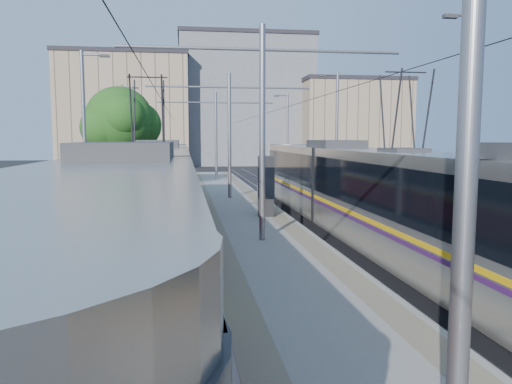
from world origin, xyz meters
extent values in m
plane|color=black|center=(0.00, 0.00, 0.00)|extent=(160.00, 160.00, 0.00)
cube|color=gray|center=(0.00, 17.00, 0.15)|extent=(4.00, 50.00, 0.30)
cube|color=gray|center=(-1.45, 17.00, 0.30)|extent=(0.70, 50.00, 0.01)
cube|color=gray|center=(1.45, 17.00, 0.30)|extent=(0.70, 50.00, 0.01)
cube|color=gray|center=(-4.32, 17.00, 0.01)|extent=(0.07, 70.00, 0.03)
cube|color=gray|center=(-2.88, 17.00, 0.01)|extent=(0.07, 70.00, 0.03)
cube|color=gray|center=(2.88, 17.00, 0.01)|extent=(0.07, 70.00, 0.03)
cube|color=gray|center=(4.32, 17.00, 0.01)|extent=(0.07, 70.00, 0.03)
cube|color=black|center=(-3.60, 7.39, 0.20)|extent=(2.30, 29.40, 0.40)
cube|color=#A6A198|center=(-3.60, 7.39, 1.85)|extent=(2.40, 27.80, 2.90)
cube|color=black|center=(-3.60, 7.39, 2.35)|extent=(2.43, 27.80, 1.30)
cube|color=#DEA60B|center=(-3.60, 7.39, 1.45)|extent=(2.43, 27.80, 0.12)
cube|color=#A80912|center=(-3.60, 7.39, 0.95)|extent=(2.42, 27.80, 1.10)
cube|color=#2D2D30|center=(-3.60, 7.39, 3.45)|extent=(1.68, 3.00, 0.30)
cube|color=black|center=(3.60, 5.20, 0.20)|extent=(2.30, 31.75, 0.40)
cube|color=#A9A59B|center=(3.60, 5.20, 1.85)|extent=(2.40, 30.15, 2.90)
cube|color=black|center=(3.60, 5.20, 2.35)|extent=(2.43, 30.15, 1.30)
cube|color=#DB9F0B|center=(3.60, 5.20, 1.45)|extent=(2.43, 30.15, 0.12)
cube|color=#381449|center=(3.60, 5.20, 1.30)|extent=(2.43, 30.15, 0.10)
cube|color=#2D2D30|center=(3.60, 5.20, 3.45)|extent=(1.68, 3.00, 0.30)
cylinder|color=slate|center=(0.00, -4.00, 3.80)|extent=(0.20, 0.20, 7.00)
cylinder|color=slate|center=(0.00, 8.00, 3.80)|extent=(0.20, 0.20, 7.00)
cylinder|color=slate|center=(0.00, 8.00, 6.50)|extent=(9.20, 0.10, 0.10)
cylinder|color=slate|center=(0.00, 20.00, 3.80)|extent=(0.20, 0.20, 7.00)
cylinder|color=slate|center=(0.00, 20.00, 6.50)|extent=(9.20, 0.10, 0.10)
cylinder|color=slate|center=(0.00, 32.00, 3.80)|extent=(0.20, 0.20, 7.00)
cylinder|color=slate|center=(0.00, 32.00, 6.50)|extent=(9.20, 0.10, 0.10)
cylinder|color=black|center=(-3.60, 17.00, 5.55)|extent=(0.02, 70.00, 0.02)
cylinder|color=black|center=(3.60, 17.00, 5.55)|extent=(0.02, 70.00, 0.02)
cylinder|color=slate|center=(-7.50, 18.00, 4.00)|extent=(0.18, 0.18, 8.00)
cube|color=#2D2D30|center=(-6.40, 18.00, 7.75)|extent=(0.50, 0.22, 0.12)
cylinder|color=slate|center=(-7.50, 34.00, 4.00)|extent=(0.18, 0.18, 8.00)
cube|color=#2D2D30|center=(-6.40, 34.00, 7.75)|extent=(0.50, 0.22, 0.12)
cylinder|color=slate|center=(7.50, 8.00, 4.00)|extent=(0.18, 0.18, 8.00)
cube|color=#2D2D30|center=(6.40, 8.00, 7.75)|extent=(0.50, 0.22, 0.12)
cylinder|color=slate|center=(7.50, 24.00, 4.00)|extent=(0.18, 0.18, 8.00)
cube|color=#2D2D30|center=(6.40, 24.00, 7.75)|extent=(0.50, 0.22, 0.12)
cylinder|color=slate|center=(7.50, 40.00, 4.00)|extent=(0.18, 0.18, 8.00)
cube|color=#2D2D30|center=(6.40, 40.00, 7.75)|extent=(0.50, 0.22, 0.12)
cube|color=black|center=(0.98, 13.27, 1.60)|extent=(0.81, 1.20, 2.59)
cube|color=black|center=(0.98, 13.27, 1.77)|extent=(0.86, 1.25, 1.35)
cylinder|color=#382314|center=(-6.62, 24.91, 1.45)|extent=(0.40, 0.40, 2.90)
sphere|color=#134514|center=(-6.62, 24.91, 4.80)|extent=(4.34, 4.34, 4.34)
sphere|color=#134514|center=(-5.54, 25.63, 4.52)|extent=(3.08, 3.08, 3.08)
cube|color=tan|center=(-10.00, 60.00, 6.95)|extent=(16.00, 12.00, 13.89)
cube|color=#262328|center=(-10.00, 60.00, 14.14)|extent=(16.32, 12.24, 0.50)
cube|color=slate|center=(6.00, 64.00, 8.59)|extent=(18.00, 14.00, 17.19)
cube|color=#262328|center=(6.00, 64.00, 17.44)|extent=(18.36, 14.28, 0.50)
cube|color=tan|center=(20.00, 58.00, 5.52)|extent=(14.00, 10.00, 11.05)
cube|color=#262328|center=(20.00, 58.00, 11.30)|extent=(14.28, 10.20, 0.50)
camera|label=1|loc=(-2.52, -8.18, 3.67)|focal=35.00mm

